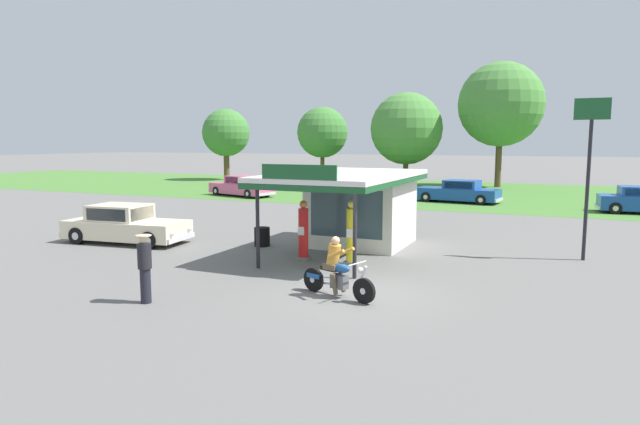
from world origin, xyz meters
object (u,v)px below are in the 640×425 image
Objects in this scene: spare_tire_stack at (262,237)px; gas_pump_nearside at (303,233)px; gas_pump_offside at (352,235)px; parked_car_second_row_spare at (242,187)px; roadside_pole_sign at (590,152)px; parked_car_back_row_left at (366,188)px; bystander_strolling_foreground at (145,266)px; featured_classic_sedan at (125,225)px; motorcycle_with_rider at (337,272)px; parked_car_back_row_centre_right at (458,192)px; bystander_chatting_near_pumps at (352,197)px.

gas_pump_nearside is at bearing -31.68° from spare_tire_stack.
spare_tire_stack is at bearing 160.03° from gas_pump_offside.
roadside_pole_sign is at bearing -32.41° from parked_car_second_row_spare.
bystander_strolling_foreground is at bearing -82.60° from parked_car_back_row_left.
motorcycle_with_rider is at bearing -19.49° from featured_classic_sedan.
spare_tire_stack is (-5.24, 5.27, -0.29)m from motorcycle_with_rider.
featured_classic_sedan is at bearing 136.34° from bystander_strolling_foreground.
bystander_strolling_foreground is at bearing -63.01° from parked_car_second_row_spare.
parked_car_back_row_centre_right is at bearing 83.35° from bystander_strolling_foreground.
roadside_pole_sign reaches higher than spare_tire_stack.
gas_pump_nearside is 0.35× the size of parked_car_back_row_centre_right.
bystander_strolling_foreground is at bearing -135.58° from roadside_pole_sign.
parked_car_back_row_left is 7.96m from bystander_chatting_near_pumps.
motorcycle_with_rider is at bearing -70.63° from bystander_chatting_near_pumps.
motorcycle_with_rider is 17.40m from bystander_chatting_near_pumps.
parked_car_back_row_centre_right is 1.04× the size of parked_car_back_row_left.
featured_classic_sedan is at bearing 179.85° from gas_pump_nearside.
roadside_pole_sign reaches higher than bystander_strolling_foreground.
motorcycle_with_rider is at bearing -72.58° from parked_car_back_row_left.
motorcycle_with_rider is at bearing 30.38° from bystander_strolling_foreground.
gas_pump_nearside is 1.27× the size of bystander_chatting_near_pumps.
motorcycle_with_rider is at bearing -53.70° from gas_pump_nearside.
featured_classic_sedan is (-9.60, 0.02, -0.28)m from gas_pump_offside.
parked_car_back_row_left is at bearing 107.42° from motorcycle_with_rider.
parked_car_back_row_centre_right is (15.34, 2.21, -0.02)m from parked_car_second_row_spare.
featured_classic_sedan is 0.91× the size of parked_car_second_row_spare.
spare_tire_stack is (-1.11, 7.69, -0.58)m from bystander_strolling_foreground.
bystander_chatting_near_pumps is at bearing 109.37° from motorcycle_with_rider.
parked_car_back_row_centre_right is (9.53, 20.13, -0.01)m from featured_classic_sedan.
roadside_pole_sign reaches higher than gas_pump_offside.
featured_classic_sedan reaches higher than spare_tire_stack.
gas_pump_offside is at bearing -19.97° from spare_tire_stack.
gas_pump_offside is 0.39× the size of roadside_pole_sign.
motorcycle_with_rider is 4.79m from bystander_strolling_foreground.
parked_car_second_row_spare is at bearing 130.64° from gas_pump_offside.
gas_pump_nearside is 2.80× the size of spare_tire_stack.
bystander_strolling_foreground is at bearing -81.77° from spare_tire_stack.
bystander_chatting_near_pumps is at bearing 142.72° from roadside_pole_sign.
roadside_pole_sign reaches higher than gas_pump_nearside.
parked_car_back_row_left is (-6.59, 20.43, -0.26)m from gas_pump_offside.
gas_pump_offside is at bearing -151.74° from roadside_pole_sign.
bystander_chatting_near_pumps is at bearing -26.36° from parked_car_second_row_spare.
spare_tire_stack is at bearing 15.87° from featured_classic_sedan.
motorcycle_with_rider is at bearing -45.18° from spare_tire_stack.
featured_classic_sedan is 17.23m from roadside_pole_sign.
featured_classic_sedan reaches higher than parked_car_second_row_spare.
parked_car_second_row_spare is 3.28× the size of bystander_strolling_foreground.
parked_car_back_row_left is at bearing 107.87° from gas_pump_offside.
gas_pump_nearside reaches higher than featured_classic_sedan.
gas_pump_offside is at bearing -0.12° from featured_classic_sedan.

